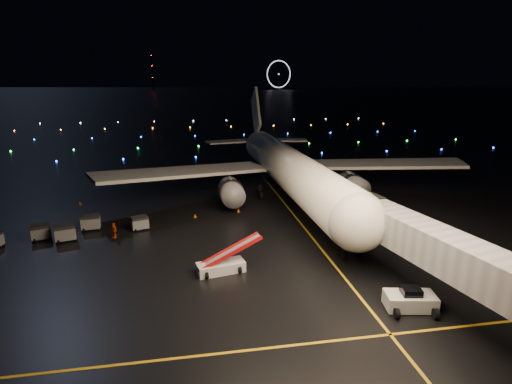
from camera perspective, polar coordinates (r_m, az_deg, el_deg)
ground at (r=333.63m, az=-9.60°, el=12.45°), size 2000.00×2000.00×0.00m
lane_centre at (r=53.21m, az=6.03°, el=-4.01°), size 0.25×80.00×0.02m
lane_cross at (r=29.42m, az=-14.83°, el=-22.34°), size 60.00×0.25×0.02m
airliner at (r=63.37m, az=3.97°, el=6.92°), size 59.20×56.35×16.48m
pushback_tug at (r=35.50m, az=21.18°, el=-13.98°), size 4.24×2.72×1.88m
belt_loader at (r=38.75m, az=-5.09°, el=-9.19°), size 6.90×3.07×3.23m
crew_c at (r=49.83m, az=-19.63°, el=-5.15°), size 1.06×1.10×1.84m
safety_cone_0 at (r=56.14m, az=-2.53°, el=-2.60°), size 0.57×0.57×0.52m
safety_cone_1 at (r=60.83m, az=-3.17°, el=-1.13°), size 0.60×0.60×0.56m
safety_cone_2 at (r=54.53m, az=-8.68°, el=-3.36°), size 0.52×0.52×0.46m
safety_cone_3 at (r=64.81m, az=-23.87°, el=-1.46°), size 0.51×0.51×0.50m
ferris_wheel at (r=772.55m, az=3.28°, el=16.31°), size 49.33×16.80×52.00m
radio_mast at (r=775.45m, az=-14.61°, el=16.29°), size 1.80×1.80×64.00m
taxiway_lights at (r=140.28m, az=-8.95°, el=8.29°), size 164.00×92.00×0.36m
baggage_cart_0 at (r=51.50m, az=-16.27°, el=-4.28°), size 2.30×1.93×1.67m
baggage_cart_1 at (r=51.05m, az=-25.61°, el=-5.29°), size 2.58×2.14×1.89m
baggage_cart_2 at (r=53.51m, az=-22.54°, el=-4.01°), size 2.36×1.78×1.86m
baggage_cart_4 at (r=52.74m, az=-28.38°, el=-5.08°), size 2.41×2.01×1.75m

